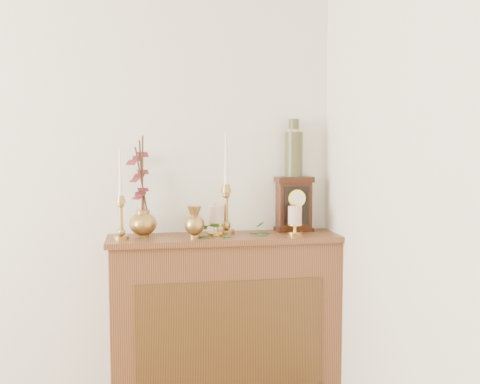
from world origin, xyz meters
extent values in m
cube|color=brown|center=(1.40, 2.10, 0.45)|extent=(1.20, 0.30, 0.90)
cube|color=#573619|center=(1.40, 1.95, 0.41)|extent=(0.96, 0.01, 0.63)
cube|color=brown|center=(1.40, 2.10, 0.92)|extent=(1.24, 0.34, 0.03)
cylinder|color=#B48A48|center=(0.86, 2.06, 0.94)|extent=(0.08, 0.08, 0.02)
sphere|color=#B48A48|center=(0.86, 2.06, 0.97)|extent=(0.04, 0.04, 0.04)
cylinder|color=#B48A48|center=(0.86, 2.06, 1.03)|extent=(0.02, 0.02, 0.13)
sphere|color=#B48A48|center=(0.86, 2.06, 1.11)|extent=(0.03, 0.03, 0.03)
cone|color=#B48A48|center=(0.86, 2.06, 1.13)|extent=(0.05, 0.05, 0.04)
cone|color=white|center=(0.86, 2.06, 1.27)|extent=(0.02, 0.02, 0.24)
cylinder|color=#B48A48|center=(1.41, 2.15, 0.94)|extent=(0.09, 0.09, 0.02)
sphere|color=#B48A48|center=(1.41, 2.15, 0.98)|extent=(0.05, 0.05, 0.05)
cylinder|color=#B48A48|center=(1.41, 2.15, 1.06)|extent=(0.02, 0.02, 0.16)
sphere|color=#B48A48|center=(1.41, 2.15, 1.14)|extent=(0.04, 0.04, 0.04)
cone|color=#B48A48|center=(1.41, 2.15, 1.17)|extent=(0.06, 0.06, 0.05)
cone|color=white|center=(1.41, 2.15, 1.33)|extent=(0.03, 0.03, 0.28)
cylinder|color=#B48A48|center=(1.23, 2.03, 0.94)|extent=(0.05, 0.05, 0.02)
sphere|color=#B48A48|center=(1.23, 2.03, 1.00)|extent=(0.10, 0.10, 0.10)
cone|color=#B48A48|center=(1.23, 2.03, 1.07)|extent=(0.08, 0.08, 0.05)
cylinder|color=#B48A48|center=(0.97, 2.13, 0.94)|extent=(0.06, 0.06, 0.01)
ellipsoid|color=#B48A48|center=(0.97, 2.13, 1.00)|extent=(0.14, 0.14, 0.12)
cylinder|color=#B48A48|center=(0.97, 2.13, 1.06)|extent=(0.07, 0.07, 0.03)
cylinder|color=#472819|center=(0.96, 2.14, 1.23)|extent=(0.06, 0.07, 0.34)
cylinder|color=#472819|center=(0.97, 2.14, 1.25)|extent=(0.03, 0.07, 0.37)
cylinder|color=#472819|center=(0.97, 2.14, 1.26)|extent=(0.02, 0.13, 0.39)
cylinder|color=gold|center=(1.35, 2.10, 0.94)|extent=(0.09, 0.09, 0.02)
cylinder|color=gold|center=(1.35, 2.10, 0.96)|extent=(0.02, 0.02, 0.04)
cylinder|color=gold|center=(1.35, 2.10, 0.99)|extent=(0.08, 0.08, 0.01)
cylinder|color=#FFE5C7|center=(1.35, 2.10, 1.04)|extent=(0.08, 0.08, 0.10)
cylinder|color=#472819|center=(1.35, 2.10, 1.10)|extent=(0.00, 0.00, 0.01)
cylinder|color=gold|center=(1.77, 2.07, 0.94)|extent=(0.08, 0.08, 0.01)
cylinder|color=gold|center=(1.77, 2.07, 0.96)|extent=(0.02, 0.02, 0.04)
cylinder|color=gold|center=(1.77, 2.07, 0.98)|extent=(0.08, 0.08, 0.01)
cylinder|color=#FFE5C7|center=(1.77, 2.07, 1.03)|extent=(0.07, 0.07, 0.09)
cylinder|color=#472819|center=(1.77, 2.07, 1.09)|extent=(0.00, 0.00, 0.01)
cube|color=#336225|center=(1.56, 2.11, 0.93)|extent=(0.06, 0.05, 0.00)
cube|color=#336225|center=(1.53, 2.11, 0.93)|extent=(0.05, 0.05, 0.00)
cube|color=#336225|center=(1.22, 2.10, 0.93)|extent=(0.06, 0.06, 0.00)
cube|color=#336225|center=(1.40, 2.11, 0.93)|extent=(0.05, 0.06, 0.00)
cube|color=#336225|center=(1.47, 2.07, 0.93)|extent=(0.06, 0.05, 0.00)
cube|color=#336225|center=(1.32, 2.11, 0.93)|extent=(0.04, 0.05, 0.00)
cube|color=#336225|center=(1.48, 2.14, 0.93)|extent=(0.06, 0.06, 0.00)
cube|color=#336225|center=(1.32, 2.05, 0.93)|extent=(0.05, 0.04, 0.00)
cube|color=#336225|center=(1.41, 2.11, 0.93)|extent=(0.06, 0.06, 0.00)
cube|color=#336225|center=(1.37, 2.14, 0.93)|extent=(0.05, 0.06, 0.00)
cube|color=#336225|center=(1.28, 2.08, 0.98)|extent=(0.05, 0.05, 0.02)
cube|color=#336225|center=(1.34, 2.03, 1.00)|extent=(0.04, 0.05, 0.02)
cube|color=#336225|center=(1.58, 2.07, 0.99)|extent=(0.05, 0.05, 0.02)
cube|color=#37160B|center=(1.80, 2.20, 0.94)|extent=(0.20, 0.14, 0.02)
cube|color=#37160B|center=(1.80, 2.20, 1.07)|extent=(0.18, 0.12, 0.26)
cube|color=#37160B|center=(1.80, 2.20, 1.22)|extent=(0.20, 0.14, 0.03)
cube|color=black|center=(1.80, 2.14, 1.08)|extent=(0.14, 0.01, 0.21)
cylinder|color=#F6E148|center=(1.80, 2.13, 1.12)|extent=(0.10, 0.01, 0.10)
cylinder|color=silver|center=(1.80, 2.13, 1.12)|extent=(0.07, 0.00, 0.07)
sphere|color=#F6E148|center=(1.80, 2.14, 1.01)|extent=(0.03, 0.03, 0.03)
cylinder|color=#172F22|center=(1.80, 2.20, 1.36)|extent=(0.10, 0.10, 0.25)
cylinder|color=#172F22|center=(1.80, 2.20, 1.51)|extent=(0.06, 0.06, 0.08)
cylinder|color=tan|center=(1.80, 2.20, 1.48)|extent=(0.07, 0.07, 0.02)
camera|label=1|loc=(0.96, -0.81, 1.40)|focal=42.00mm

